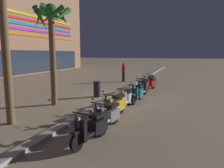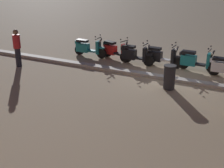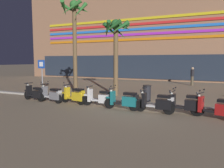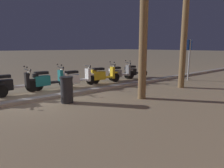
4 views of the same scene
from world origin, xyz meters
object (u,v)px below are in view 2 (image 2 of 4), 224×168
(scooter_red_second_in_line, at_px, (115,50))
(scooter_teal_lead_nearest, at_px, (88,48))
(pedestrian_strolling_near_curb, at_px, (17,47))
(litter_bin, at_px, (169,77))
(scooter_black_last_in_row, at_px, (160,56))
(scooter_black_gap_after_mid, at_px, (134,54))
(scooter_teal_mid_rear, at_px, (195,61))

(scooter_red_second_in_line, xyz_separation_m, scooter_teal_lead_nearest, (1.45, 0.19, -0.00))
(pedestrian_strolling_near_curb, xyz_separation_m, litter_bin, (-7.11, -0.42, -0.44))
(scooter_teal_lead_nearest, bearing_deg, scooter_black_last_in_row, -177.96)
(scooter_black_gap_after_mid, bearing_deg, scooter_red_second_in_line, -15.26)
(scooter_black_last_in_row, bearing_deg, litter_bin, 115.11)
(scooter_black_gap_after_mid, height_order, scooter_teal_lead_nearest, same)
(scooter_teal_mid_rear, height_order, scooter_teal_lead_nearest, same)
(scooter_black_gap_after_mid, xyz_separation_m, litter_bin, (-2.44, 2.34, 0.02))
(scooter_teal_mid_rear, height_order, scooter_black_last_in_row, same)
(scooter_teal_mid_rear, distance_m, scooter_black_last_in_row, 1.59)
(scooter_black_last_in_row, relative_size, litter_bin, 1.94)
(scooter_black_gap_after_mid, distance_m, scooter_red_second_in_line, 1.23)
(scooter_red_second_in_line, bearing_deg, litter_bin, 143.79)
(scooter_black_last_in_row, height_order, scooter_teal_lead_nearest, same)
(pedestrian_strolling_near_curb, bearing_deg, litter_bin, -176.59)
(scooter_black_last_in_row, xyz_separation_m, scooter_red_second_in_line, (2.41, -0.05, -0.00))
(scooter_black_last_in_row, bearing_deg, scooter_black_gap_after_mid, 12.59)
(scooter_teal_mid_rear, bearing_deg, scooter_black_last_in_row, 0.40)
(scooter_red_second_in_line, distance_m, pedestrian_strolling_near_curb, 4.67)
(scooter_black_gap_after_mid, distance_m, pedestrian_strolling_near_curb, 5.44)
(scooter_teal_mid_rear, height_order, scooter_red_second_in_line, same)
(scooter_red_second_in_line, height_order, pedestrian_strolling_near_curb, pedestrian_strolling_near_curb)
(scooter_teal_mid_rear, relative_size, scooter_black_gap_after_mid, 1.03)
(scooter_black_last_in_row, bearing_deg, pedestrian_strolling_near_curb, 27.24)
(scooter_black_last_in_row, bearing_deg, scooter_red_second_in_line, -1.22)
(pedestrian_strolling_near_curb, bearing_deg, scooter_teal_lead_nearest, -125.08)
(pedestrian_strolling_near_curb, distance_m, litter_bin, 7.14)
(scooter_black_last_in_row, distance_m, scooter_teal_lead_nearest, 3.86)
(scooter_teal_lead_nearest, relative_size, litter_bin, 1.96)
(scooter_teal_mid_rear, distance_m, scooter_black_gap_after_mid, 2.83)
(scooter_black_gap_after_mid, xyz_separation_m, scooter_red_second_in_line, (1.19, -0.32, -0.01))
(scooter_teal_mid_rear, xyz_separation_m, litter_bin, (0.37, 2.62, 0.02))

